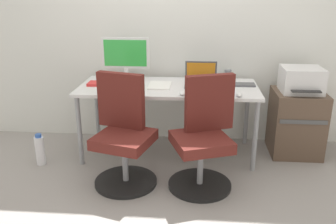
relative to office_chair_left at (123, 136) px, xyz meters
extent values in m
plane|color=gray|center=(0.34, 0.58, -0.42)|extent=(5.28, 5.28, 0.00)
cube|color=silver|center=(0.34, 1.02, 0.88)|extent=(4.40, 0.04, 2.60)
cube|color=silver|center=(0.34, 0.58, 0.27)|extent=(1.72, 0.72, 0.03)
cylinder|color=gray|center=(-0.47, 0.26, -0.08)|extent=(0.04, 0.04, 0.68)
cylinder|color=gray|center=(1.15, 0.26, -0.08)|extent=(0.04, 0.04, 0.68)
cylinder|color=gray|center=(-0.47, 0.89, -0.08)|extent=(0.04, 0.04, 0.68)
cylinder|color=gray|center=(1.15, 0.89, -0.08)|extent=(0.04, 0.04, 0.68)
cylinder|color=black|center=(0.02, -0.06, -0.41)|extent=(0.54, 0.54, 0.03)
cylinder|color=gray|center=(0.02, -0.06, -0.22)|extent=(0.05, 0.05, 0.34)
cube|color=#591E19|center=(0.02, -0.06, -0.01)|extent=(0.55, 0.55, 0.09)
cube|color=#591E19|center=(-0.03, 0.12, 0.28)|extent=(0.42, 0.18, 0.48)
cylinder|color=black|center=(0.66, -0.06, -0.41)|extent=(0.54, 0.54, 0.03)
cylinder|color=gray|center=(0.66, -0.06, -0.22)|extent=(0.05, 0.05, 0.34)
cube|color=#591E19|center=(0.66, -0.06, -0.01)|extent=(0.56, 0.56, 0.09)
cube|color=#591E19|center=(0.72, 0.11, 0.28)|extent=(0.42, 0.21, 0.48)
cube|color=brown|center=(1.62, 0.70, -0.10)|extent=(0.49, 0.47, 0.65)
cube|color=#4C4C4C|center=(1.62, 0.46, 0.00)|extent=(0.44, 0.01, 0.04)
cube|color=silver|center=(1.62, 0.70, 0.35)|extent=(0.38, 0.34, 0.24)
cube|color=#262626|center=(1.62, 0.50, 0.29)|extent=(0.27, 0.06, 0.01)
cylinder|color=white|center=(-0.87, 0.23, -0.28)|extent=(0.09, 0.09, 0.28)
cylinder|color=#2D59B2|center=(-0.87, 0.23, -0.13)|extent=(0.06, 0.06, 0.03)
cylinder|color=silver|center=(-0.12, 0.80, 0.29)|extent=(0.18, 0.18, 0.01)
cylinder|color=silver|center=(-0.12, 0.80, 0.35)|extent=(0.04, 0.04, 0.11)
cube|color=silver|center=(-0.12, 0.80, 0.56)|extent=(0.48, 0.03, 0.31)
cube|color=green|center=(-0.12, 0.78, 0.56)|extent=(0.43, 0.00, 0.26)
cube|color=#4C4C51|center=(0.65, 0.60, 0.30)|extent=(0.31, 0.22, 0.02)
cube|color=#4C4C51|center=(0.65, 0.73, 0.41)|extent=(0.31, 0.06, 0.21)
cube|color=orange|center=(0.65, 0.73, 0.41)|extent=(0.28, 0.05, 0.17)
cube|color=#2D2D2D|center=(-0.11, 0.34, 0.30)|extent=(0.34, 0.12, 0.02)
cube|color=#515156|center=(1.01, 0.66, 0.30)|extent=(0.34, 0.12, 0.02)
ellipsoid|color=silver|center=(0.49, 0.28, 0.30)|extent=(0.06, 0.10, 0.03)
ellipsoid|color=silver|center=(0.98, 0.28, 0.30)|extent=(0.06, 0.10, 0.03)
cylinder|color=blue|center=(0.84, 0.36, 0.33)|extent=(0.08, 0.08, 0.09)
cylinder|color=slate|center=(0.93, 0.88, 0.34)|extent=(0.07, 0.07, 0.10)
cube|color=red|center=(-0.34, 0.57, 0.30)|extent=(0.21, 0.15, 0.03)
cube|color=white|center=(0.25, 0.58, 0.29)|extent=(0.21, 0.30, 0.01)
camera|label=1|loc=(0.61, -2.81, 1.21)|focal=38.77mm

